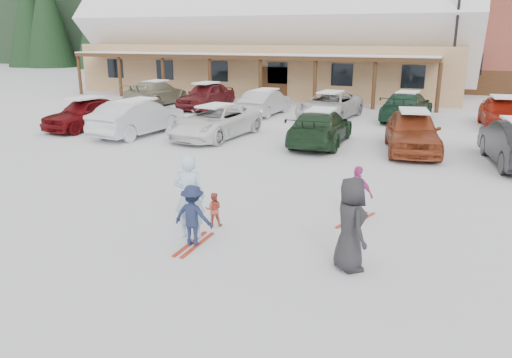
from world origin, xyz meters
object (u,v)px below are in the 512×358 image
at_px(parked_car_0, 86,114).
at_px(parked_car_2, 215,122).
at_px(day_lodge, 272,39).
at_px(parked_car_3, 321,127).
at_px(parked_car_8, 206,96).
at_px(child_magenta, 357,194).
at_px(parked_car_4, 412,131).
at_px(bystander_dark, 350,224).
at_px(parked_car_10, 330,105).
at_px(parked_car_1, 138,117).
at_px(parked_car_12, 502,112).
at_px(lamp_post, 455,42).
at_px(parked_car_11, 407,106).
at_px(parked_car_7, 156,93).
at_px(toddler_red, 214,209).
at_px(adult_skier, 189,197).
at_px(parked_car_9, 266,102).
at_px(child_navy, 193,216).

height_order(parked_car_0, parked_car_2, parked_car_0).
relative_size(day_lodge, parked_car_3, 6.01).
bearing_deg(parked_car_8, child_magenta, -47.59).
bearing_deg(parked_car_4, bystander_dark, -101.17).
bearing_deg(parked_car_10, parked_car_2, -109.99).
relative_size(bystander_dark, parked_car_1, 0.38).
height_order(child_magenta, bystander_dark, bystander_dark).
xyz_separation_m(parked_car_8, parked_car_12, (15.98, -0.64, -0.03)).
bearing_deg(day_lodge, parked_car_2, -77.66).
bearing_deg(day_lodge, parked_car_10, -57.29).
height_order(lamp_post, parked_car_12, lamp_post).
bearing_deg(bystander_dark, parked_car_11, -33.03).
bearing_deg(parked_car_3, parked_car_7, -33.76).
height_order(parked_car_1, parked_car_12, parked_car_1).
bearing_deg(parked_car_11, toddler_red, 85.81).
bearing_deg(bystander_dark, parked_car_4, -36.33).
relative_size(adult_skier, parked_car_12, 0.43).
relative_size(adult_skier, parked_car_2, 0.37).
distance_m(parked_car_9, parked_car_12, 11.83).
bearing_deg(parked_car_12, parked_car_4, -121.67).
bearing_deg(child_magenta, parked_car_1, -13.58).
bearing_deg(parked_car_0, lamp_post, 50.81).
bearing_deg(parked_car_2, parked_car_9, 98.07).
height_order(child_navy, parked_car_1, parked_car_1).
height_order(child_navy, bystander_dark, bystander_dark).
bearing_deg(bystander_dark, lamp_post, -38.16).
distance_m(parked_car_1, parked_car_7, 9.90).
bearing_deg(adult_skier, parked_car_1, -63.50).
bearing_deg(day_lodge, lamp_post, -19.22).
bearing_deg(parked_car_3, parked_car_9, -55.81).
height_order(toddler_red, parked_car_9, parked_car_9).
relative_size(parked_car_10, parked_car_12, 1.17).
relative_size(lamp_post, parked_car_2, 1.37).
height_order(child_magenta, parked_car_0, parked_car_0).
distance_m(toddler_red, parked_car_12, 17.93).
relative_size(adult_skier, child_magenta, 1.39).
bearing_deg(parked_car_12, child_magenta, -109.76).
bearing_deg(toddler_red, lamp_post, -124.19).
distance_m(toddler_red, parked_car_2, 10.43).
xyz_separation_m(child_navy, parked_car_12, (6.98, 17.63, 0.08)).
distance_m(parked_car_1, parked_car_12, 16.93).
xyz_separation_m(bystander_dark, parked_car_10, (-4.48, 17.24, -0.19)).
bearing_deg(child_magenta, lamp_post, -74.83).
bearing_deg(bystander_dark, parked_car_10, -20.54).
bearing_deg(parked_car_1, parked_car_12, -146.21).
xyz_separation_m(lamp_post, parked_car_4, (-1.06, -13.50, -3.06)).
height_order(child_magenta, parked_car_8, parked_car_8).
xyz_separation_m(child_magenta, parked_car_3, (-2.97, 8.12, 0.03)).
bearing_deg(child_magenta, parked_car_3, -50.43).
bearing_deg(parked_car_11, parked_car_1, 42.96).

